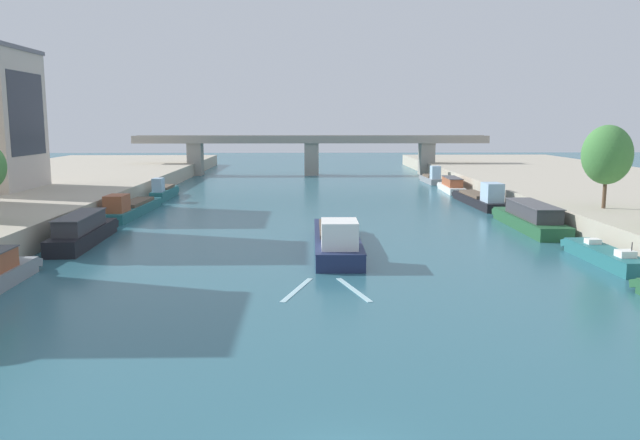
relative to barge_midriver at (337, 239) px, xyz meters
The scene contains 12 objects.
barge_midriver is the anchor object (origin of this frame).
wake_behind_barge 12.19m from the barge_midriver, 96.30° to the right, with size 5.60×5.91×0.03m.
moored_boat_left_midway 22.37m from the barge_midriver, behind, with size 3.09×13.81×2.75m.
moored_boat_left_lone 30.70m from the barge_midriver, 137.31° to the left, with size 3.25×16.56×2.89m.
moored_boat_left_downstream 42.60m from the barge_midriver, 121.36° to the left, with size 1.87×10.98×3.18m.
moored_boat_right_midway 20.68m from the barge_midriver, 13.69° to the right, with size 2.34×10.86×2.23m.
moored_boat_right_second 22.48m from the barge_midriver, 27.88° to the left, with size 3.30×15.64×2.68m.
moored_boat_right_downstream 34.31m from the barge_midriver, 54.85° to the left, with size 3.20×16.28×3.36m.
moored_boat_right_upstream 48.75m from the barge_midriver, 66.03° to the left, with size 2.75×11.68×2.25m.
moored_boat_right_lone 61.53m from the barge_midriver, 71.54° to the left, with size 2.35×10.24×3.16m.
tree_right_end_of_row 28.12m from the barge_midriver, 17.53° to the left, with size 4.65×4.65×7.95m.
bridge_far 75.80m from the barge_midriver, 90.98° to the left, with size 70.32×4.40×7.87m.
Camera 1 is at (-1.32, -18.16, 10.66)m, focal length 35.54 mm.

